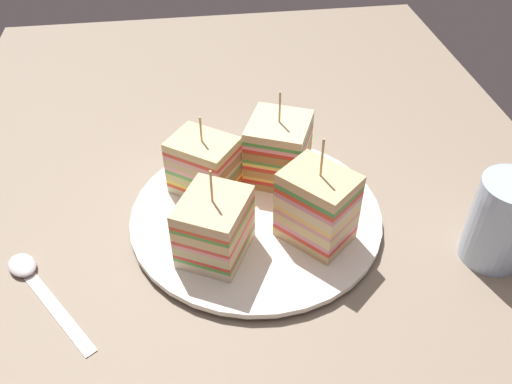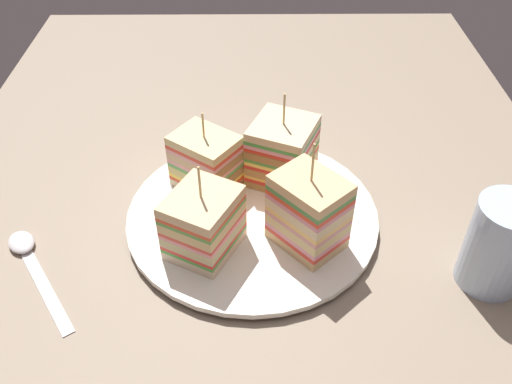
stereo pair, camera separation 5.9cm
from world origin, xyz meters
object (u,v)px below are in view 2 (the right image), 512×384
object	(u,v)px
drinking_glass	(501,250)
sandwich_wedge_1	(210,162)
spoon	(32,255)
sandwich_wedge_2	(208,223)
plate	(256,215)
sandwich_wedge_0	(286,151)
sandwich_wedge_3	(312,212)

from	to	relation	value
drinking_glass	sandwich_wedge_1	bearing A→B (deg)	64.69
sandwich_wedge_1	spoon	bearing A→B (deg)	-114.04
spoon	drinking_glass	xyz separation A→B (cm)	(-3.25, -47.54, 3.83)
sandwich_wedge_2	spoon	xyz separation A→B (cm)	(-0.33, 18.83, -4.30)
sandwich_wedge_1	sandwich_wedge_2	distance (cm)	10.16
plate	sandwich_wedge_0	world-z (taller)	sandwich_wedge_0
sandwich_wedge_1	spoon	xyz separation A→B (cm)	(-10.49, 18.49, -4.24)
plate	drinking_glass	bearing A→B (deg)	-110.40
sandwich_wedge_0	spoon	world-z (taller)	sandwich_wedge_0
plate	spoon	bearing A→B (deg)	103.21
plate	sandwich_wedge_1	world-z (taller)	sandwich_wedge_1
sandwich_wedge_3	spoon	size ratio (longest dim) A/B	0.91
plate	sandwich_wedge_3	distance (cm)	8.58
plate	sandwich_wedge_1	size ratio (longest dim) A/B	2.82
sandwich_wedge_2	spoon	size ratio (longest dim) A/B	0.76
plate	spoon	xyz separation A→B (cm)	(-5.58, 23.79, -0.34)
spoon	drinking_glass	size ratio (longest dim) A/B	1.42
spoon	sandwich_wedge_3	bearing A→B (deg)	-122.60
sandwich_wedge_0	drinking_glass	world-z (taller)	sandwich_wedge_0
sandwich_wedge_0	spoon	size ratio (longest dim) A/B	0.82
sandwich_wedge_3	drinking_glass	xyz separation A→B (cm)	(-4.35, -18.08, -1.14)
sandwich_wedge_2	spoon	distance (cm)	19.31
plate	sandwich_wedge_1	distance (cm)	8.21
drinking_glass	plate	bearing A→B (deg)	69.60
sandwich_wedge_3	sandwich_wedge_2	bearing A→B (deg)	52.28
plate	sandwich_wedge_0	size ratio (longest dim) A/B	2.46
sandwich_wedge_0	drinking_glass	xyz separation A→B (cm)	(-15.14, -20.21, -0.77)
sandwich_wedge_3	spoon	distance (cm)	29.90
plate	sandwich_wedge_3	bearing A→B (deg)	-128.31
plate	drinking_glass	xyz separation A→B (cm)	(-8.83, -23.76, 3.49)
sandwich_wedge_2	sandwich_wedge_1	bearing A→B (deg)	29.60
sandwich_wedge_0	spoon	xyz separation A→B (cm)	(-11.89, 27.33, -4.60)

